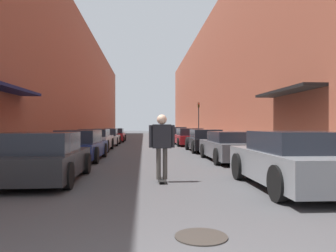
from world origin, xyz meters
TOP-DOWN VIEW (x-y plane):
  - ground at (0.00, 25.35)m, footprint 139.40×139.40m
  - curb_strip_left at (-5.08, 31.68)m, footprint 1.80×63.36m
  - curb_strip_right at (5.08, 31.68)m, footprint 1.80×63.36m
  - building_row_left at (-7.98, 31.68)m, footprint 4.90×63.36m
  - building_row_right at (7.98, 31.68)m, footprint 4.90×63.36m
  - parked_car_left_0 at (-3.03, 6.79)m, footprint 2.07×4.04m
  - parked_car_left_1 at (-3.04, 12.08)m, footprint 1.87×4.43m
  - parked_car_left_2 at (-3.18, 17.34)m, footprint 1.85×4.33m
  - parked_car_left_3 at (-3.25, 23.20)m, footprint 2.08×4.54m
  - parked_car_left_4 at (-3.03, 28.46)m, footprint 1.89×4.64m
  - parked_car_right_0 at (3.11, 5.32)m, footprint 1.93×4.32m
  - parked_car_right_1 at (3.23, 11.33)m, footprint 1.87×4.64m
  - parked_car_right_2 at (3.14, 16.42)m, footprint 1.85×4.29m
  - parked_car_right_3 at (3.02, 22.11)m, footprint 2.04×4.36m
  - parked_car_right_4 at (3.09, 26.92)m, footprint 2.08×4.10m
  - parked_car_right_5 at (3.13, 32.06)m, footprint 2.07×4.16m
  - skateboarder at (0.13, 6.45)m, footprint 0.68×0.78m
  - manhole_cover at (0.41, 2.19)m, footprint 0.70×0.70m
  - traffic_light at (4.83, 28.51)m, footprint 0.16×0.22m

SIDE VIEW (x-z plane):
  - ground at x=0.00m, z-range 0.00..0.00m
  - manhole_cover at x=0.41m, z-range 0.00..0.02m
  - curb_strip_left at x=-5.08m, z-range 0.00..0.12m
  - curb_strip_right at x=5.08m, z-range 0.00..0.12m
  - parked_car_right_4 at x=3.09m, z-range -0.01..1.20m
  - parked_car_left_4 at x=-3.03m, z-range -0.02..1.23m
  - parked_car_right_1 at x=3.23m, z-range -0.01..1.22m
  - parked_car_left_3 at x=-3.25m, z-range -0.02..1.24m
  - parked_car_right_2 at x=3.14m, z-range -0.02..1.25m
  - parked_car_right_3 at x=3.02m, z-range -0.03..1.26m
  - parked_car_left_1 at x=-3.04m, z-range -0.02..1.26m
  - parked_car_left_0 at x=-3.03m, z-range -0.03..1.27m
  - parked_car_left_2 at x=-3.18m, z-range -0.01..1.27m
  - parked_car_right_5 at x=3.13m, z-range -0.02..1.32m
  - parked_car_right_0 at x=3.11m, z-range -0.01..1.33m
  - skateboarder at x=0.13m, z-range 0.21..1.97m
  - traffic_light at x=4.83m, z-range 0.53..4.07m
  - building_row_left at x=-7.98m, z-range 0.00..11.57m
  - building_row_right at x=7.98m, z-range 0.00..12.23m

